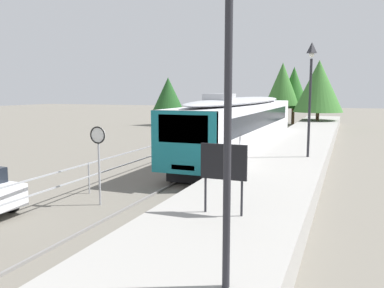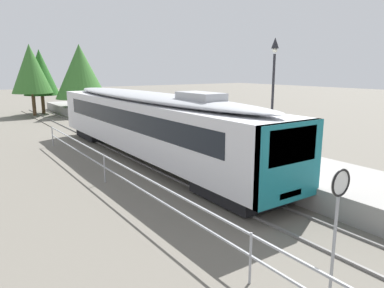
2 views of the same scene
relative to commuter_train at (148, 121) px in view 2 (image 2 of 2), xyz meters
name	(u,v)px [view 2 (image 2 of 2)]	position (x,y,z in m)	size (l,w,h in m)	color
ground_plane	(103,176)	(-3.00, -1.27, -2.15)	(160.00, 160.00, 0.00)	#6B665B
track_rails	(160,165)	(0.00, -1.27, -2.11)	(3.20, 60.00, 0.14)	#6B665B
commuter_train	(148,121)	(0.00, 0.00, 0.00)	(2.82, 19.39, 3.74)	silver
station_platform	(211,149)	(3.25, -1.27, -1.70)	(3.90, 60.00, 0.90)	#999691
platform_lamp_mid_platform	(274,73)	(4.37, -4.59, 2.48)	(0.34, 0.34, 5.35)	#232328
speed_limit_sign	(339,200)	(-1.99, -12.48, -0.02)	(0.61, 0.10, 2.81)	#9EA0A5
carpark_fence	(251,247)	(-3.30, -11.27, -1.24)	(0.06, 36.06, 1.25)	#9EA0A5
tree_behind_carpark	(80,72)	(3.03, 20.58, 2.39)	(5.17, 5.17, 7.27)	brown
tree_behind_station_far	(31,69)	(-1.16, 23.25, 2.67)	(3.97, 3.97, 7.29)	brown
tree_distant_left	(40,72)	(-0.02, 24.45, 2.29)	(3.66, 3.66, 6.86)	brown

